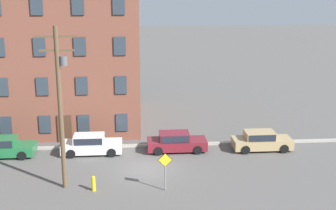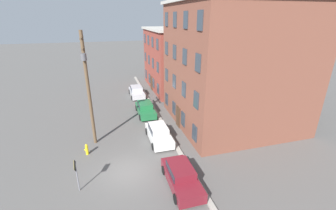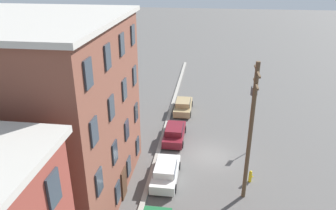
{
  "view_description": "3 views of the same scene",
  "coord_description": "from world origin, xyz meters",
  "px_view_note": "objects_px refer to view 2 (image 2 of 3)",
  "views": [
    {
      "loc": [
        -0.8,
        -29.41,
        12.43
      ],
      "look_at": [
        1.79,
        3.49,
        3.53
      ],
      "focal_mm": 50.0,
      "sensor_mm": 36.0,
      "label": 1
    },
    {
      "loc": [
        14.12,
        -0.93,
        10.8
      ],
      "look_at": [
        -0.23,
        3.16,
        4.94
      ],
      "focal_mm": 24.0,
      "sensor_mm": 36.0,
      "label": 2
    },
    {
      "loc": [
        -24.39,
        0.4,
        15.26
      ],
      "look_at": [
        0.05,
        3.65,
        4.53
      ],
      "focal_mm": 35.0,
      "sensor_mm": 36.0,
      "label": 3
    }
  ],
  "objects_px": {
    "car_white": "(159,133)",
    "caution_sign": "(76,171)",
    "car_maroon": "(181,175)",
    "car_green": "(145,108)",
    "car_silver": "(137,91)",
    "utility_pole": "(88,85)",
    "fire_hydrant": "(87,149)"
  },
  "relations": [
    {
      "from": "car_white",
      "to": "caution_sign",
      "type": "xyz_separation_m",
      "value": [
        4.99,
        -6.68,
        0.86
      ]
    },
    {
      "from": "car_white",
      "to": "caution_sign",
      "type": "height_order",
      "value": "caution_sign"
    },
    {
      "from": "car_maroon",
      "to": "utility_pole",
      "type": "xyz_separation_m",
      "value": [
        -7.39,
        -5.79,
        4.8
      ]
    },
    {
      "from": "car_white",
      "to": "caution_sign",
      "type": "distance_m",
      "value": 8.38
    },
    {
      "from": "caution_sign",
      "to": "utility_pole",
      "type": "height_order",
      "value": "utility_pole"
    },
    {
      "from": "caution_sign",
      "to": "fire_hydrant",
      "type": "distance_m",
      "value": 4.49
    },
    {
      "from": "car_green",
      "to": "car_white",
      "type": "distance_m",
      "value": 6.32
    },
    {
      "from": "car_maroon",
      "to": "car_green",
      "type": "bearing_deg",
      "value": -179.33
    },
    {
      "from": "car_green",
      "to": "utility_pole",
      "type": "relative_size",
      "value": 0.44
    },
    {
      "from": "car_white",
      "to": "car_maroon",
      "type": "height_order",
      "value": "same"
    },
    {
      "from": "car_white",
      "to": "car_maroon",
      "type": "distance_m",
      "value": 6.28
    },
    {
      "from": "car_silver",
      "to": "car_white",
      "type": "relative_size",
      "value": 1.0
    },
    {
      "from": "fire_hydrant",
      "to": "car_silver",
      "type": "bearing_deg",
      "value": 155.63
    },
    {
      "from": "car_maroon",
      "to": "caution_sign",
      "type": "height_order",
      "value": "caution_sign"
    },
    {
      "from": "car_maroon",
      "to": "caution_sign",
      "type": "distance_m",
      "value": 6.91
    },
    {
      "from": "car_white",
      "to": "car_maroon",
      "type": "relative_size",
      "value": 1.0
    },
    {
      "from": "car_white",
      "to": "fire_hydrant",
      "type": "distance_m",
      "value": 6.41
    },
    {
      "from": "car_white",
      "to": "utility_pole",
      "type": "bearing_deg",
      "value": -100.91
    },
    {
      "from": "car_green",
      "to": "caution_sign",
      "type": "distance_m",
      "value": 13.11
    },
    {
      "from": "car_white",
      "to": "car_maroon",
      "type": "xyz_separation_m",
      "value": [
        6.28,
        0.05,
        0.0
      ]
    },
    {
      "from": "utility_pole",
      "to": "car_white",
      "type": "bearing_deg",
      "value": 79.09
    },
    {
      "from": "car_silver",
      "to": "utility_pole",
      "type": "xyz_separation_m",
      "value": [
        12.03,
        -5.61,
        4.8
      ]
    },
    {
      "from": "car_silver",
      "to": "car_white",
      "type": "distance_m",
      "value": 13.14
    },
    {
      "from": "car_silver",
      "to": "car_white",
      "type": "height_order",
      "value": "same"
    },
    {
      "from": "car_green",
      "to": "caution_sign",
      "type": "relative_size",
      "value": 1.81
    },
    {
      "from": "car_silver",
      "to": "car_maroon",
      "type": "height_order",
      "value": "same"
    },
    {
      "from": "car_white",
      "to": "fire_hydrant",
      "type": "height_order",
      "value": "car_white"
    },
    {
      "from": "car_silver",
      "to": "car_maroon",
      "type": "xyz_separation_m",
      "value": [
        19.42,
        0.18,
        0.0
      ]
    },
    {
      "from": "caution_sign",
      "to": "fire_hydrant",
      "type": "relative_size",
      "value": 2.53
    },
    {
      "from": "caution_sign",
      "to": "utility_pole",
      "type": "xyz_separation_m",
      "value": [
        -6.09,
        0.94,
        3.94
      ]
    },
    {
      "from": "car_silver",
      "to": "car_white",
      "type": "xyz_separation_m",
      "value": [
        13.14,
        0.12,
        0.0
      ]
    },
    {
      "from": "car_silver",
      "to": "fire_hydrant",
      "type": "relative_size",
      "value": 4.58
    }
  ]
}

